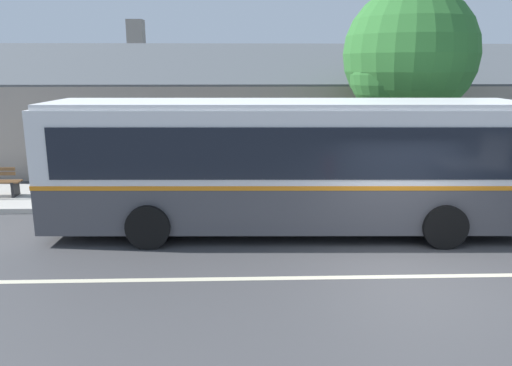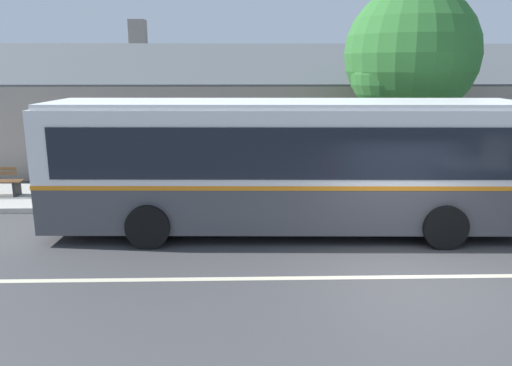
# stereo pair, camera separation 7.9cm
# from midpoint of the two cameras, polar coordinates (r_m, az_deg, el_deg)

# --- Properties ---
(ground_plane) EXTENTS (300.00, 300.00, 0.00)m
(ground_plane) POSITION_cam_midpoint_polar(r_m,az_deg,el_deg) (10.33, 17.90, -10.19)
(ground_plane) COLOR #424244
(sidewalk_far) EXTENTS (60.00, 3.00, 0.15)m
(sidewalk_far) POSITION_cam_midpoint_polar(r_m,az_deg,el_deg) (15.78, 10.86, -1.37)
(sidewalk_far) COLOR #ADAAA3
(sidewalk_far) RESTS_ON ground
(lane_divider_stripe) EXTENTS (60.00, 0.16, 0.01)m
(lane_divider_stripe) POSITION_cam_midpoint_polar(r_m,az_deg,el_deg) (10.32, 17.91, -10.17)
(lane_divider_stripe) COLOR beige
(lane_divider_stripe) RESTS_ON ground
(community_building) EXTENTS (28.58, 8.84, 5.94)m
(community_building) POSITION_cam_midpoint_polar(r_m,az_deg,el_deg) (22.21, 6.77, 7.42)
(community_building) COLOR gray
(community_building) RESTS_ON ground
(transit_bus) EXTENTS (11.47, 3.01, 3.19)m
(transit_bus) POSITION_cam_midpoint_polar(r_m,az_deg,el_deg) (12.08, 3.62, 2.34)
(transit_bus) COLOR #47474C
(transit_bus) RESTS_ON ground
(bench_down_street) EXTENTS (1.89, 0.51, 0.94)m
(bench_down_street) POSITION_cam_midpoint_polar(r_m,az_deg,el_deg) (15.22, -11.87, 0.01)
(bench_down_street) COLOR brown
(bench_down_street) RESTS_ON sidewalk_far
(street_tree_primary) EXTENTS (4.15, 4.15, 6.43)m
(street_tree_primary) POSITION_cam_midpoint_polar(r_m,az_deg,el_deg) (16.67, 17.11, 13.55)
(street_tree_primary) COLOR #4C3828
(street_tree_primary) RESTS_ON ground
(bus_stop_sign) EXTENTS (0.36, 0.07, 2.40)m
(bus_stop_sign) POSITION_cam_midpoint_polar(r_m,az_deg,el_deg) (15.67, 24.47, 3.43)
(bus_stop_sign) COLOR gray
(bus_stop_sign) RESTS_ON sidewalk_far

